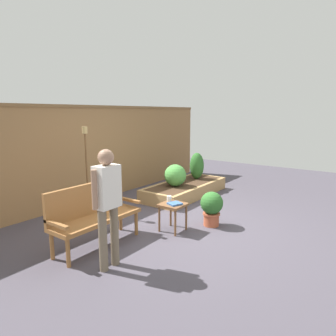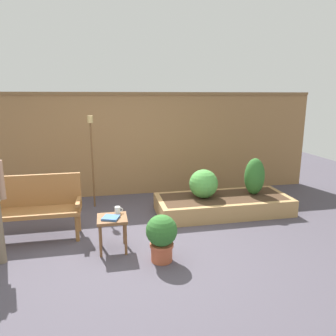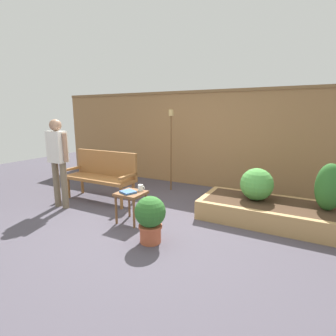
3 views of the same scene
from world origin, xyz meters
The scene contains 11 objects.
ground_plane centered at (0.00, 0.00, 0.00)m, with size 14.00×14.00×0.00m, color #47424C.
fence_back centered at (0.00, 2.60, 1.09)m, with size 8.40×0.14×2.16m.
garden_bench centered at (-1.49, 0.71, 0.54)m, with size 1.44×0.48×0.94m.
side_table centered at (-0.33, 0.05, 0.40)m, with size 0.40×0.40×0.48m.
cup_on_table centered at (-0.25, 0.19, 0.53)m, with size 0.12×0.08×0.10m.
book_on_table centered at (-0.35, 0.00, 0.50)m, with size 0.21×0.19×0.03m, color #38609E.
potted_boxwood centered at (0.27, -0.37, 0.35)m, with size 0.40×0.40×0.62m.
raised_planter_bed centered at (1.68, 1.11, 0.15)m, with size 2.40×1.00×0.30m.
shrub_near_bench centered at (1.31, 1.15, 0.56)m, with size 0.51×0.51×0.51m.
shrub_far_corner centered at (2.29, 1.15, 0.64)m, with size 0.36×0.36×0.68m.
tiki_torch centered at (-0.62, 1.91, 1.19)m, with size 0.10×0.10×1.73m.
Camera 2 is at (-0.39, -4.02, 2.09)m, focal length 33.71 mm.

